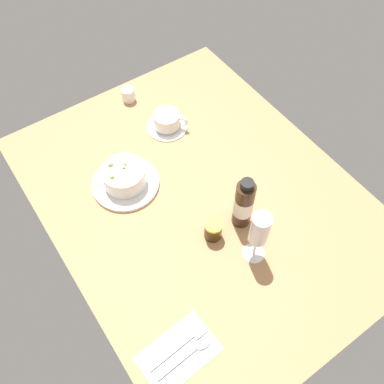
{
  "coord_description": "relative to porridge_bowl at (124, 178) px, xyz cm",
  "views": [
    {
      "loc": [
        55.84,
        -41.54,
        104.29
      ],
      "look_at": [
        1.22,
        -3.62,
        6.49
      ],
      "focal_mm": 39.9,
      "sensor_mm": 36.0,
      "label": 1
    }
  ],
  "objects": [
    {
      "name": "sauce_bottle_brown",
      "position": [
        29.33,
        20.51,
        5.03
      ],
      "size": [
        5.35,
        5.35,
        18.5
      ],
      "color": "#382314",
      "rests_on": "ground_plane"
    },
    {
      "name": "wine_glass",
      "position": [
        39.41,
        16.91,
        8.95
      ],
      "size": [
        6.05,
        6.05,
        18.39
      ],
      "color": "white",
      "rests_on": "ground_plane"
    },
    {
      "name": "cutlery_setting",
      "position": [
        49.56,
        -13.59,
        -3.15
      ],
      "size": [
        12.82,
        18.86,
        0.9
      ],
      "color": "white",
      "rests_on": "ground_plane"
    },
    {
      "name": "porridge_bowl",
      "position": [
        0.0,
        0.0,
        0.0
      ],
      "size": [
        20.04,
        20.04,
        7.99
      ],
      "color": "white",
      "rests_on": "ground_plane"
    },
    {
      "name": "ground_plane",
      "position": [
        15.95,
        15.83,
        -4.92
      ],
      "size": [
        110.0,
        84.0,
        3.0
      ],
      "primitive_type": "cube",
      "color": "#B27F51"
    },
    {
      "name": "creamer_jug",
      "position": [
        -30.94,
        18.97,
        -1.02
      ],
      "size": [
        5.38,
        4.45,
        5.22
      ],
      "color": "white",
      "rests_on": "ground_plane"
    },
    {
      "name": "jam_jar",
      "position": [
        28.71,
        11.17,
        -0.23
      ],
      "size": [
        5.06,
        5.06,
        6.3
      ],
      "color": "#37260D",
      "rests_on": "ground_plane"
    },
    {
      "name": "coffee_cup",
      "position": [
        -12.49,
        22.91,
        -0.73
      ],
      "size": [
        13.5,
        13.5,
        5.73
      ],
      "color": "white",
      "rests_on": "ground_plane"
    }
  ]
}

